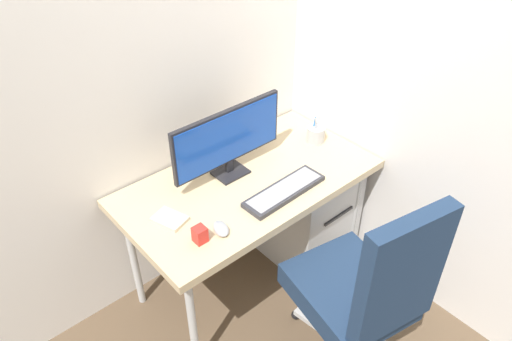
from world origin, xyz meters
TOP-DOWN VIEW (x-y plane):
  - ground_plane at (0.00, 0.00)m, footprint 8.00×8.00m
  - wall_back at (0.00, 0.38)m, footprint 2.97×0.04m
  - wall_side_right at (0.68, -0.24)m, footprint 0.04×2.36m
  - desk at (0.00, 0.00)m, footprint 1.30×0.70m
  - office_chair at (0.01, -0.75)m, footprint 0.58×0.63m
  - filing_cabinet at (0.40, -0.02)m, footprint 0.45×0.53m
  - monitor at (-0.04, 0.11)m, footprint 0.64×0.13m
  - keyboard at (0.06, -0.20)m, footprint 0.45×0.15m
  - mouse at (-0.33, -0.20)m, footprint 0.09×0.12m
  - pen_holder at (0.51, 0.02)m, footprint 0.10×0.10m
  - notebook at (-0.47, 0.00)m, footprint 0.14×0.17m
  - desk_clamp_accessory at (-0.44, -0.19)m, footprint 0.05×0.05m

SIDE VIEW (x-z plane):
  - ground_plane at x=0.00m, z-range 0.00..0.00m
  - filing_cabinet at x=0.40m, z-range 0.00..0.62m
  - office_chair at x=0.01m, z-range 0.01..1.11m
  - desk at x=0.00m, z-range 0.31..1.04m
  - notebook at x=-0.47m, z-range 0.73..0.75m
  - keyboard at x=0.06m, z-range 0.73..0.76m
  - mouse at x=-0.33m, z-range 0.73..0.76m
  - desk_clamp_accessory at x=-0.44m, z-range 0.73..0.80m
  - pen_holder at x=0.51m, z-range 0.69..0.85m
  - monitor at x=-0.04m, z-range 0.75..1.12m
  - wall_back at x=0.00m, z-range 0.00..2.80m
  - wall_side_right at x=0.68m, z-range 0.00..2.80m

